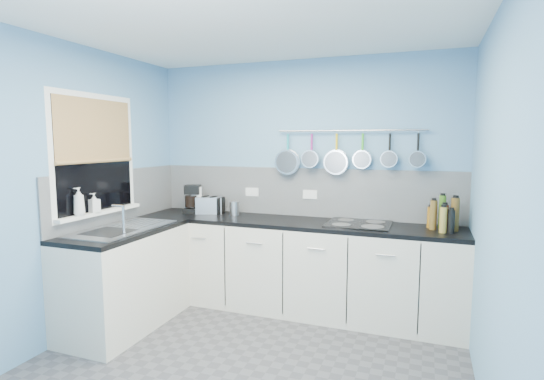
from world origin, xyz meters
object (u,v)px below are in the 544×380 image
Objects in this scene: coffee_maker at (192,199)px; hob at (359,224)px; soap_bottle_b at (94,203)px; soap_bottle_a at (79,201)px; canister at (234,208)px; toaster at (210,205)px; paper_towel at (196,200)px.

hob is at bearing -20.06° from coffee_maker.
coffee_maker is at bearing 179.65° from hob.
soap_bottle_b is 1.10m from coffee_maker.
canister is (0.86, 1.24, -0.20)m from soap_bottle_a.
toaster is 1.93× the size of canister.
coffee_maker is 1.09× the size of toaster.
paper_towel is at bearing 72.37° from soap_bottle_a.
hob is at bearing 25.15° from soap_bottle_b.
coffee_maker reaches higher than toaster.
soap_bottle_b is at bearing 90.00° from soap_bottle_a.
paper_towel is 1.01× the size of toaster.
toaster is at bearing -6.25° from coffee_maker.
soap_bottle_a is 1.39× the size of soap_bottle_b.
hob is (1.80, -0.01, -0.15)m from coffee_maker.
soap_bottle_b is at bearing -154.85° from hob.
coffee_maker is (0.37, 1.20, -0.12)m from soap_bottle_a.
soap_bottle_b is 1.15m from paper_towel.
paper_towel is at bearing 178.26° from hob.
paper_towel is 0.47m from canister.
hob is at bearing 28.74° from soap_bottle_a.
soap_bottle_b is 2.41m from hob.
canister is at bearing 51.36° from soap_bottle_b.
canister is at bearing 55.42° from soap_bottle_a.
hob is (1.31, -0.05, -0.07)m from canister.
coffee_maker reaches higher than paper_towel.
canister is (0.49, 0.04, -0.08)m from coffee_maker.
soap_bottle_b reaches higher than toaster.
toaster is (0.56, 1.25, -0.18)m from soap_bottle_a.
toaster is (0.19, 0.05, -0.06)m from coffee_maker.
coffee_maker is (0.37, 1.03, -0.08)m from soap_bottle_b.
soap_bottle_b is (0.00, 0.17, -0.03)m from soap_bottle_a.
soap_bottle_a is 1.52m from canister.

